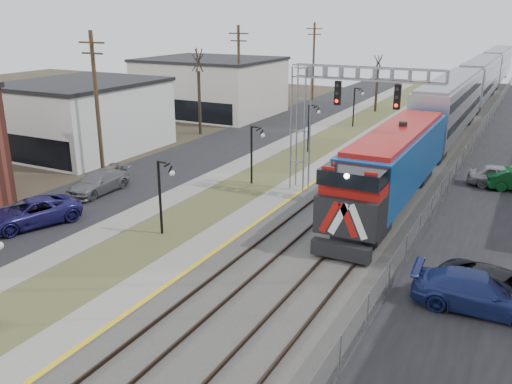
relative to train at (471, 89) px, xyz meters
The scene contains 20 objects.
street_west 33.15m from the train, 120.98° to the right, with size 7.00×120.00×0.04m, color black.
sidewalk 31.08m from the train, 113.82° to the right, with size 2.00×120.00×0.08m, color gray.
grass_median 30.00m from the train, 108.55° to the right, with size 4.00×120.00×0.06m, color #4C532C.
platform 29.19m from the train, 102.93° to the right, with size 2.00×120.00×0.24m, color gray.
ballast_bed 28.49m from the train, 93.03° to the right, with size 8.00×120.00×0.20m, color #595651.
platform_edge 28.99m from the train, 101.23° to the right, with size 0.24×120.00×0.01m, color gold.
track_near 28.65m from the train, 97.05° to the right, with size 1.58×120.00×0.15m.
track_far 28.44m from the train, 90.00° to the right, with size 1.58×120.00×0.15m.
train is the anchor object (origin of this frame).
signal_gantry 35.68m from the train, 96.91° to the right, with size 9.00×1.07×8.15m.
lampposts 46.03m from the train, 101.91° to the right, with size 0.14×62.14×4.00m.
utility_poles 43.27m from the train, 117.56° to the right, with size 0.28×80.28×10.00m.
fence 28.52m from the train, 84.55° to the right, with size 0.04×120.00×1.60m, color gray.
buildings_west 47.24m from the train, 124.12° to the right, with size 14.00×67.00×7.00m.
bare_trees 30.42m from the train, 126.66° to the right, with size 12.30×42.30×5.95m.
car_lot_c 45.70m from the train, 81.38° to the right, with size 2.37×5.13×1.43m, color black.
car_lot_d 46.27m from the train, 82.42° to the right, with size 2.07×5.10×1.48m, color navy.
car_lot_e 29.03m from the train, 78.72° to the right, with size 1.77×4.39×1.50m, color gray.
car_street_a 50.46m from the train, 109.14° to the right, with size 2.40×5.20×1.44m, color navy.
car_street_b 45.12m from the train, 112.63° to the right, with size 1.93×4.75×1.38m, color slate.
Camera 1 is at (12.58, -3.04, 11.02)m, focal length 38.00 mm.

